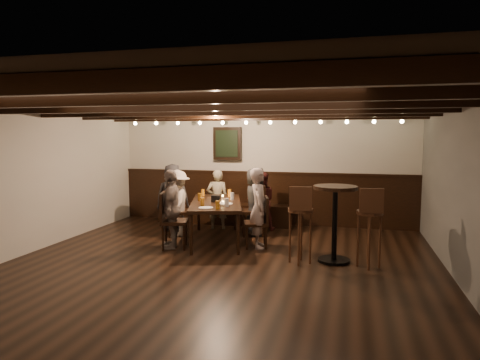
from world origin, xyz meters
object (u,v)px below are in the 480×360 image
(person_left_far, at_px, (171,209))
(bar_stool_left, at_px, (300,235))
(high_top_table, at_px, (335,212))
(chair_right_near, at_px, (254,220))
(chair_left_near, at_px, (179,220))
(person_right_far, at_px, (259,208))
(person_bench_left, at_px, (173,197))
(person_left_near, at_px, (178,203))
(chair_left_far, at_px, (174,231))
(chair_right_far, at_px, (257,232))
(bar_stool_right, at_px, (369,238))
(person_bench_centre, at_px, (217,199))
(dining_table, at_px, (216,205))
(person_bench_right, at_px, (261,201))
(person_right_near, at_px, (255,201))

(person_left_far, height_order, bar_stool_left, person_left_far)
(high_top_table, bearing_deg, bar_stool_left, -157.51)
(chair_right_near, bearing_deg, chair_left_near, 90.00)
(person_right_far, bearing_deg, high_top_table, -129.21)
(person_bench_left, bearing_deg, person_left_near, 108.43)
(chair_left_near, bearing_deg, bar_stool_left, 47.59)
(chair_left_far, height_order, person_left_near, person_left_near)
(chair_left_near, height_order, chair_left_far, chair_left_near)
(chair_right_far, height_order, person_right_far, person_right_far)
(chair_right_near, distance_m, bar_stool_left, 1.94)
(chair_left_far, bearing_deg, person_left_near, -178.11)
(person_right_far, bearing_deg, bar_stool_right, -127.67)
(chair_right_far, bearing_deg, person_bench_centre, 25.60)
(chair_right_far, relative_size, high_top_table, 0.75)
(chair_right_near, bearing_deg, person_bench_left, 74.48)
(person_left_near, bearing_deg, person_left_far, 0.00)
(dining_table, distance_m, person_left_near, 0.88)
(dining_table, distance_m, chair_right_near, 0.93)
(person_bench_right, distance_m, high_top_table, 2.44)
(chair_left_far, xyz_separation_m, person_left_far, (-0.03, -0.01, 0.38))
(chair_left_far, relative_size, chair_right_near, 0.98)
(dining_table, distance_m, bar_stool_left, 1.93)
(chair_right_far, relative_size, person_bench_left, 0.65)
(chair_left_far, bearing_deg, person_right_far, 90.00)
(person_bench_left, distance_m, high_top_table, 3.54)
(person_bench_right, bearing_deg, person_left_far, 39.29)
(bar_stool_right, bearing_deg, person_right_near, 138.68)
(person_right_far, xyz_separation_m, high_top_table, (1.30, -0.55, 0.08))
(chair_left_far, xyz_separation_m, person_right_near, (1.16, 1.27, 0.37))
(chair_right_near, relative_size, person_right_near, 0.74)
(chair_left_near, height_order, chair_right_near, chair_left_near)
(dining_table, bearing_deg, chair_right_far, -32.06)
(high_top_table, relative_size, bar_stool_right, 0.99)
(chair_right_far, bearing_deg, dining_table, 57.94)
(person_bench_left, height_order, bar_stool_left, person_bench_left)
(person_left_far, height_order, person_right_near, person_left_far)
(person_bench_left, bearing_deg, chair_right_near, 164.48)
(chair_right_far, distance_m, person_left_near, 1.76)
(person_bench_left, height_order, bar_stool_right, person_bench_left)
(person_bench_left, bearing_deg, person_bench_right, -180.00)
(person_left_far, bearing_deg, high_top_table, 71.04)
(high_top_table, bearing_deg, person_right_near, 137.52)
(bar_stool_right, bearing_deg, person_left_far, 171.09)
(chair_right_far, xyz_separation_m, high_top_table, (1.33, -0.54, 0.50))
(person_left_near, bearing_deg, dining_table, 59.04)
(dining_table, xyz_separation_m, bar_stool_left, (1.64, -0.98, -0.23))
(person_bench_left, relative_size, person_left_near, 1.07)
(person_bench_right, bearing_deg, dining_table, 45.00)
(chair_right_near, height_order, person_bench_centre, person_bench_centre)
(chair_right_far, relative_size, person_bench_centre, 0.72)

